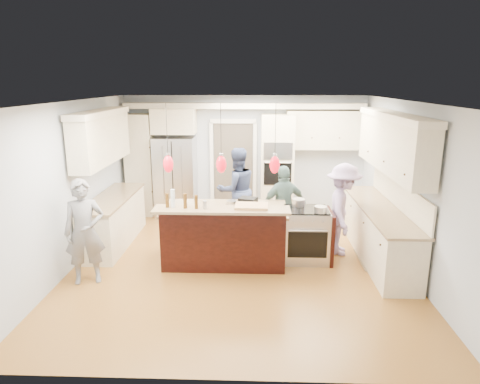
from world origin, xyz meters
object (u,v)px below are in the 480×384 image
object	(u,v)px
refrigerator	(176,177)
island_range	(307,235)
person_far_left	(237,190)
kitchen_island	(225,234)
person_bar_end	(85,232)

from	to	relation	value
refrigerator	island_range	size ratio (longest dim) A/B	1.96
person_far_left	island_range	bearing A→B (deg)	107.33
kitchen_island	refrigerator	bearing A→B (deg)	116.88
island_range	person_bar_end	xyz separation A→B (m)	(-3.46, -0.96, 0.35)
kitchen_island	person_bar_end	bearing A→B (deg)	-156.71
island_range	person_bar_end	size ratio (longest dim) A/B	0.57
island_range	kitchen_island	bearing A→B (deg)	-176.90
person_bar_end	person_far_left	distance (m)	3.26
island_range	person_far_left	distance (m)	1.97
kitchen_island	person_bar_end	xyz separation A→B (m)	(-2.05, -0.88, 0.33)
refrigerator	person_bar_end	bearing A→B (deg)	-102.26
refrigerator	island_range	xyz separation A→B (m)	(2.71, -2.49, -0.44)
kitchen_island	person_far_left	xyz separation A→B (m)	(0.14, 1.53, 0.38)
person_far_left	kitchen_island	bearing A→B (deg)	60.98
island_range	person_far_left	world-z (taller)	person_far_left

